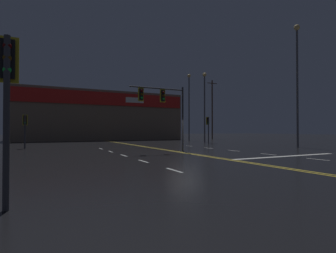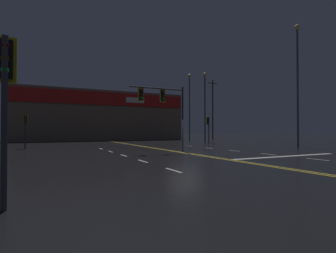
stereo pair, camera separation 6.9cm
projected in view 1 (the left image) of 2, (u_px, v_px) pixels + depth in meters
ground_plane at (185, 153)px, 19.45m from camera, size 200.00×200.00×0.00m
road_markings at (201, 153)px, 18.99m from camera, size 13.85×60.00×0.01m
traffic_signal_median at (162, 101)px, 19.90m from camera, size 4.46×0.36×5.10m
traffic_signal_corner_northeast at (208, 124)px, 33.37m from camera, size 0.42×0.36×3.39m
traffic_signal_corner_northwest at (25, 124)px, 24.10m from camera, size 0.42×0.36×3.13m
traffic_signal_corner_southwest at (7, 81)px, 5.56m from camera, size 0.42×0.36×3.69m
streetlight_near_left at (189, 99)px, 42.81m from camera, size 0.56×0.56×10.92m
streetlight_near_right at (297, 71)px, 25.82m from camera, size 0.56×0.56×12.15m
streetlight_far_left at (205, 98)px, 36.84m from camera, size 0.56×0.56×9.82m
building_backdrop at (99, 117)px, 46.92m from camera, size 27.91×10.23×8.28m
utility_pole_row at (97, 101)px, 41.89m from camera, size 44.86×0.26×12.95m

